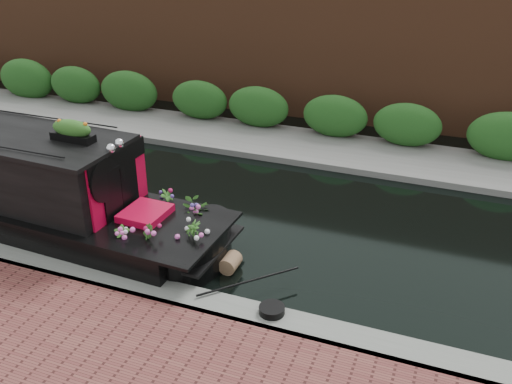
% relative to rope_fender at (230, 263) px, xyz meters
% --- Properties ---
extents(ground, '(80.00, 80.00, 0.00)m').
position_rel_rope_fender_xyz_m(ground, '(-2.00, 2.00, -0.16)').
color(ground, black).
rests_on(ground, ground).
extents(near_bank_coping, '(40.00, 0.60, 0.50)m').
position_rel_rope_fender_xyz_m(near_bank_coping, '(-2.00, -1.30, -0.16)').
color(near_bank_coping, slate).
rests_on(near_bank_coping, ground).
extents(far_bank_path, '(40.00, 2.40, 0.34)m').
position_rel_rope_fender_xyz_m(far_bank_path, '(-2.00, 6.20, -0.16)').
color(far_bank_path, slate).
rests_on(far_bank_path, ground).
extents(far_hedge, '(40.00, 1.10, 2.80)m').
position_rel_rope_fender_xyz_m(far_hedge, '(-2.00, 7.10, -0.16)').
color(far_hedge, '#1F4E1A').
rests_on(far_hedge, ground).
extents(far_brick_wall, '(40.00, 1.00, 8.00)m').
position_rel_rope_fender_xyz_m(far_brick_wall, '(-2.00, 9.20, -0.16)').
color(far_brick_wall, brown).
rests_on(far_brick_wall, ground).
extents(rope_fender, '(0.32, 0.41, 0.32)m').
position_rel_rope_fender_xyz_m(rope_fender, '(0.00, 0.00, 0.00)').
color(rope_fender, '#896648').
rests_on(rope_fender, ground).
extents(coiled_mooring_rope, '(0.42, 0.42, 0.12)m').
position_rel_rope_fender_xyz_m(coiled_mooring_rope, '(1.24, -1.20, 0.15)').
color(coiled_mooring_rope, black).
rests_on(coiled_mooring_rope, near_bank_coping).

